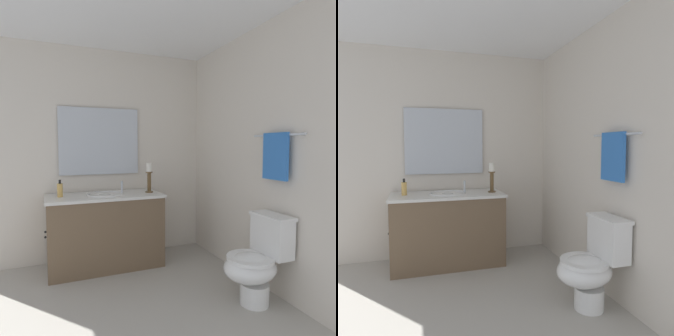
# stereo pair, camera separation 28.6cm
# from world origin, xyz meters

# --- Properties ---
(floor) EXTENTS (2.53, 2.78, 0.02)m
(floor) POSITION_xyz_m (0.00, 0.00, -0.01)
(floor) COLOR #B2ADA3
(floor) RESTS_ON ground
(wall_back) EXTENTS (2.53, 0.04, 2.45)m
(wall_back) POSITION_xyz_m (0.00, 1.39, 1.23)
(wall_back) COLOR silver
(wall_back) RESTS_ON ground
(wall_left) EXTENTS (0.04, 2.78, 2.45)m
(wall_left) POSITION_xyz_m (-1.26, 0.00, 1.23)
(wall_left) COLOR silver
(wall_left) RESTS_ON ground
(vanity_cabinet) EXTENTS (0.58, 1.24, 0.80)m
(vanity_cabinet) POSITION_xyz_m (-0.94, 0.09, 0.40)
(vanity_cabinet) COLOR brown
(vanity_cabinet) RESTS_ON ground
(sink_basin) EXTENTS (0.40, 0.40, 0.24)m
(sink_basin) POSITION_xyz_m (-0.94, 0.09, 0.76)
(sink_basin) COLOR white
(sink_basin) RESTS_ON vanity_cabinet
(mirror) EXTENTS (0.02, 0.91, 0.77)m
(mirror) POSITION_xyz_m (-1.22, 0.09, 1.38)
(mirror) COLOR silver
(candle_holder_tall) EXTENTS (0.09, 0.09, 0.34)m
(candle_holder_tall) POSITION_xyz_m (-0.91, 0.59, 0.98)
(candle_holder_tall) COLOR brown
(candle_holder_tall) RESTS_ON vanity_cabinet
(soap_bottle) EXTENTS (0.06, 0.06, 0.18)m
(soap_bottle) POSITION_xyz_m (-0.96, -0.37, 0.87)
(soap_bottle) COLOR #E5B259
(soap_bottle) RESTS_ON vanity_cabinet
(toilet) EXTENTS (0.39, 0.54, 0.75)m
(toilet) POSITION_xyz_m (0.35, 1.11, 0.37)
(toilet) COLOR white
(toilet) RESTS_ON ground
(towel_bar) EXTENTS (0.60, 0.02, 0.02)m
(towel_bar) POSITION_xyz_m (0.31, 1.33, 1.42)
(towel_bar) COLOR silver
(towel_near_vanity) EXTENTS (0.28, 0.03, 0.40)m
(towel_near_vanity) POSITION_xyz_m (0.31, 1.31, 1.24)
(towel_near_vanity) COLOR blue
(towel_near_vanity) RESTS_ON towel_bar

